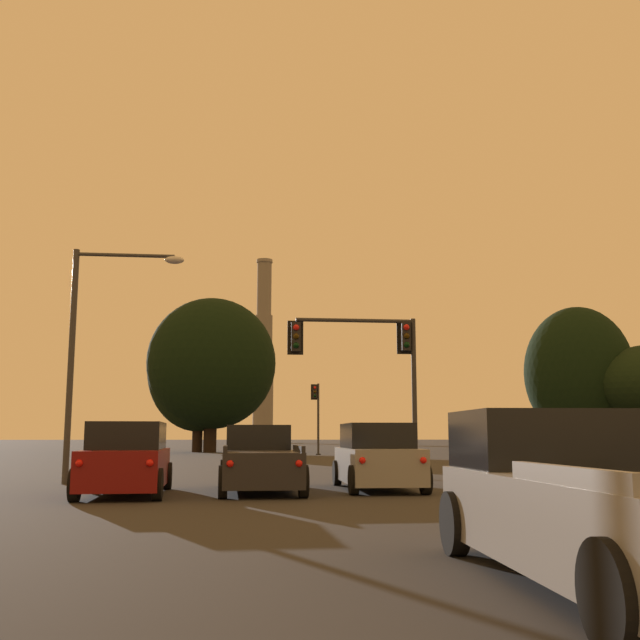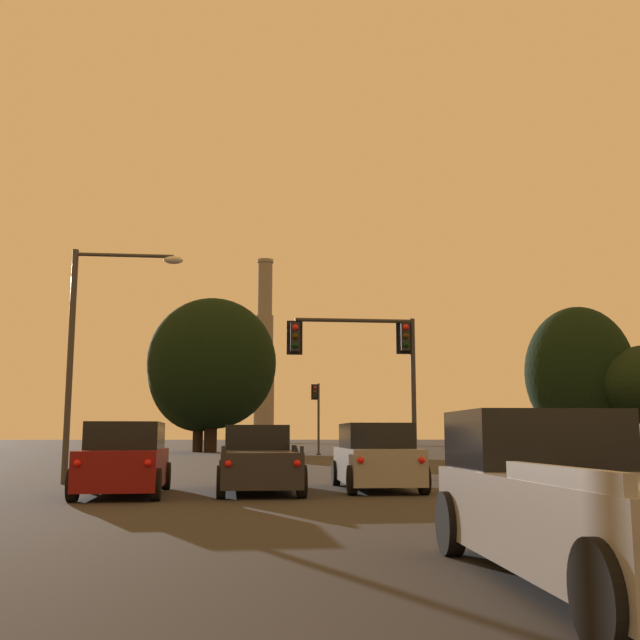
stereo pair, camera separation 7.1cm
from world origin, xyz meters
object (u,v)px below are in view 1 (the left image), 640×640
pickup_truck_center_lane_front (259,461)px  street_lamp (92,334)px  pickup_truck_right_lane_third (590,503)px  suv_left_lane_front (127,460)px  smokestack (263,369)px  traffic_light_far_right (317,408)px  traffic_light_overhead_right (372,355)px  suv_right_lane_front (377,457)px

pickup_truck_center_lane_front → street_lamp: (-5.37, 3.61, 3.97)m
pickup_truck_right_lane_third → suv_left_lane_front: bearing=119.7°
suv_left_lane_front → pickup_truck_right_lane_third: bearing=-64.0°
pickup_truck_right_lane_third → smokestack: (1.78, 156.18, 15.12)m
traffic_light_far_right → street_lamp: street_lamp is taller
pickup_truck_right_lane_third → traffic_light_overhead_right: traffic_light_overhead_right is taller
pickup_truck_right_lane_third → traffic_light_far_right: size_ratio=0.98×
traffic_light_far_right → traffic_light_overhead_right: (-1.48, -33.36, 0.66)m
suv_left_lane_front → traffic_light_far_right: traffic_light_far_right is taller
pickup_truck_right_lane_third → smokestack: 156.92m
suv_right_lane_front → suv_left_lane_front: 6.92m
pickup_truck_right_lane_third → traffic_light_far_right: 52.51m
suv_right_lane_front → suv_left_lane_front: (-6.81, -1.22, 0.00)m
suv_right_lane_front → street_lamp: size_ratio=0.65×
pickup_truck_center_lane_front → traffic_light_far_right: size_ratio=0.97×
traffic_light_far_right → pickup_truck_center_lane_front: bearing=-98.3°
suv_right_lane_front → smokestack: smokestack is taller
pickup_truck_center_lane_front → smokestack: size_ratio=0.14×
suv_left_lane_front → pickup_truck_right_lane_third: (6.53, -12.41, -0.09)m
suv_left_lane_front → traffic_light_far_right: bearing=75.3°
traffic_light_overhead_right → street_lamp: (-9.58, -1.93, 0.38)m
street_lamp → smokestack: size_ratio=0.19×
suv_right_lane_front → pickup_truck_center_lane_front: bearing=-176.0°
pickup_truck_center_lane_front → pickup_truck_right_lane_third: (3.07, -13.47, 0.00)m
pickup_truck_center_lane_front → suv_left_lane_front: 3.62m
traffic_light_far_right → smokestack: smokestack is taller
street_lamp → traffic_light_overhead_right: bearing=11.4°
suv_right_lane_front → traffic_light_overhead_right: 6.46m
suv_left_lane_front → smokestack: size_ratio=0.12×
suv_left_lane_front → smokestack: 144.79m
traffic_light_far_right → traffic_light_overhead_right: bearing=-92.5°
suv_right_lane_front → traffic_light_overhead_right: size_ratio=0.86×
street_lamp → smokestack: 139.93m
traffic_light_overhead_right → street_lamp: bearing=-168.6°
suv_left_lane_front → traffic_light_far_right: (9.14, 39.95, 2.83)m
pickup_truck_right_lane_third → traffic_light_overhead_right: (1.14, 19.00, 3.59)m
pickup_truck_center_lane_front → street_lamp: 7.59m
smokestack → suv_right_lane_front: bearing=-90.6°
street_lamp → suv_right_lane_front: bearing=-21.5°
suv_right_lane_front → smokestack: size_ratio=0.12×
traffic_light_overhead_right → smokestack: size_ratio=0.14×
suv_left_lane_front → traffic_light_far_right: size_ratio=0.87×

